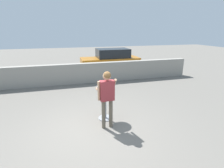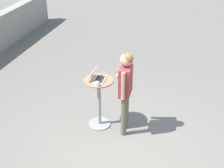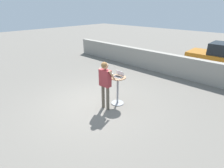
# 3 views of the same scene
# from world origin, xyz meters

# --- Properties ---
(ground_plane) EXTENTS (50.00, 50.00, 0.00)m
(ground_plane) POSITION_xyz_m (0.00, 0.00, 0.00)
(ground_plane) COLOR slate
(pavement_kerb) EXTENTS (13.08, 0.35, 1.07)m
(pavement_kerb) POSITION_xyz_m (0.00, 4.88, 0.53)
(pavement_kerb) COLOR gray
(pavement_kerb) RESTS_ON ground_plane
(cafe_table) EXTENTS (0.58, 0.58, 1.05)m
(cafe_table) POSITION_xyz_m (0.56, 0.64, 0.61)
(cafe_table) COLOR gray
(cafe_table) RESTS_ON ground_plane
(laptop) EXTENTS (0.33, 0.28, 0.20)m
(laptop) POSITION_xyz_m (0.56, 0.67, 1.10)
(laptop) COLOR silver
(laptop) RESTS_ON cafe_table
(coffee_mug) EXTENTS (0.11, 0.08, 0.09)m
(coffee_mug) POSITION_xyz_m (0.33, 0.60, 1.09)
(coffee_mug) COLOR white
(coffee_mug) RESTS_ON cafe_table
(standing_person) EXTENTS (0.54, 0.38, 1.70)m
(standing_person) POSITION_xyz_m (0.49, 0.09, 1.09)
(standing_person) COLOR brown
(standing_person) RESTS_ON ground_plane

